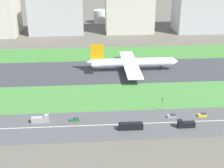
{
  "coord_description": "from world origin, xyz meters",
  "views": [
    {
      "loc": [
        -0.93,
        -206.05,
        78.71
      ],
      "look_at": [
        11.65,
        -36.5,
        6.0
      ],
      "focal_mm": 50.5,
      "sensor_mm": 36.0,
      "label": 1
    }
  ],
  "objects_px": {
    "truck_2": "(186,124)",
    "office_tower": "(129,8)",
    "car_4": "(172,116)",
    "traffic_light": "(162,103)",
    "bus_1": "(131,126)",
    "hangar_building": "(56,15)",
    "airliner": "(131,63)",
    "fuel_tank_west": "(101,17)",
    "cargo_warehouse": "(202,7)",
    "car_3": "(203,115)",
    "truck_0": "(41,119)",
    "car_2": "(75,119)"
  },
  "relations": [
    {
      "from": "car_4",
      "to": "fuel_tank_west",
      "type": "height_order",
      "value": "fuel_tank_west"
    },
    {
      "from": "car_4",
      "to": "bus_1",
      "type": "relative_size",
      "value": 0.38
    },
    {
      "from": "traffic_light",
      "to": "bus_1",
      "type": "bearing_deg",
      "value": -136.56
    },
    {
      "from": "bus_1",
      "to": "cargo_warehouse",
      "type": "distance_m",
      "value": 216.65
    },
    {
      "from": "traffic_light",
      "to": "office_tower",
      "type": "xyz_separation_m",
      "value": [
        3.96,
        174.01,
        20.08
      ]
    },
    {
      "from": "car_3",
      "to": "hangar_building",
      "type": "xyz_separation_m",
      "value": [
        -89.14,
        182.0,
        17.12
      ]
    },
    {
      "from": "car_4",
      "to": "hangar_building",
      "type": "xyz_separation_m",
      "value": [
        -73.2,
        182.0,
        17.12
      ]
    },
    {
      "from": "airliner",
      "to": "hangar_building",
      "type": "relative_size",
      "value": 1.22
    },
    {
      "from": "hangar_building",
      "to": "fuel_tank_west",
      "type": "xyz_separation_m",
      "value": [
        46.44,
        45.0,
        -10.57
      ]
    },
    {
      "from": "airliner",
      "to": "traffic_light",
      "type": "distance_m",
      "value": 60.71
    },
    {
      "from": "traffic_light",
      "to": "hangar_building",
      "type": "relative_size",
      "value": 0.13
    },
    {
      "from": "car_4",
      "to": "truck_0",
      "type": "distance_m",
      "value": 66.02
    },
    {
      "from": "traffic_light",
      "to": "hangar_building",
      "type": "distance_m",
      "value": 187.96
    },
    {
      "from": "truck_0",
      "to": "office_tower",
      "type": "xyz_separation_m",
      "value": [
        66.5,
        182.0,
        22.7
      ]
    },
    {
      "from": "bus_1",
      "to": "truck_2",
      "type": "bearing_deg",
      "value": 180.0
    },
    {
      "from": "truck_0",
      "to": "traffic_light",
      "type": "xyz_separation_m",
      "value": [
        62.54,
        7.99,
        2.62
      ]
    },
    {
      "from": "airliner",
      "to": "bus_1",
      "type": "distance_m",
      "value": 78.76
    },
    {
      "from": "car_4",
      "to": "cargo_warehouse",
      "type": "distance_m",
      "value": 198.37
    },
    {
      "from": "car_4",
      "to": "fuel_tank_west",
      "type": "distance_m",
      "value": 228.67
    },
    {
      "from": "bus_1",
      "to": "hangar_building",
      "type": "distance_m",
      "value": 199.25
    },
    {
      "from": "car_4",
      "to": "traffic_light",
      "type": "height_order",
      "value": "traffic_light"
    },
    {
      "from": "truck_2",
      "to": "fuel_tank_west",
      "type": "xyz_separation_m",
      "value": [
        -30.82,
        237.0,
        5.79
      ]
    },
    {
      "from": "truck_2",
      "to": "office_tower",
      "type": "height_order",
      "value": "office_tower"
    },
    {
      "from": "car_2",
      "to": "cargo_warehouse",
      "type": "xyz_separation_m",
      "value": [
        124.32,
        182.0,
        23.82
      ]
    },
    {
      "from": "truck_0",
      "to": "airliner",
      "type": "bearing_deg",
      "value": 51.81
    },
    {
      "from": "bus_1",
      "to": "car_3",
      "type": "bearing_deg",
      "value": -165.41
    },
    {
      "from": "truck_2",
      "to": "traffic_light",
      "type": "xyz_separation_m",
      "value": [
        -7.52,
        17.99,
        2.62
      ]
    },
    {
      "from": "truck_0",
      "to": "bus_1",
      "type": "bearing_deg",
      "value": -12.94
    },
    {
      "from": "bus_1",
      "to": "car_3",
      "type": "xyz_separation_m",
      "value": [
        38.41,
        10.0,
        -0.9
      ]
    },
    {
      "from": "car_4",
      "to": "cargo_warehouse",
      "type": "height_order",
      "value": "cargo_warehouse"
    },
    {
      "from": "car_2",
      "to": "office_tower",
      "type": "xyz_separation_m",
      "value": [
        49.57,
        182.0,
        23.45
      ]
    },
    {
      "from": "hangar_building",
      "to": "car_4",
      "type": "bearing_deg",
      "value": -68.09
    },
    {
      "from": "fuel_tank_west",
      "to": "car_4",
      "type": "bearing_deg",
      "value": -83.28
    },
    {
      "from": "traffic_light",
      "to": "car_3",
      "type": "bearing_deg",
      "value": -22.39
    },
    {
      "from": "car_4",
      "to": "traffic_light",
      "type": "distance_m",
      "value": 9.34
    },
    {
      "from": "car_4",
      "to": "traffic_light",
      "type": "relative_size",
      "value": 0.61
    },
    {
      "from": "bus_1",
      "to": "truck_0",
      "type": "height_order",
      "value": "truck_0"
    },
    {
      "from": "car_3",
      "to": "cargo_warehouse",
      "type": "xyz_separation_m",
      "value": [
        59.3,
        182.0,
        23.82
      ]
    },
    {
      "from": "office_tower",
      "to": "bus_1",
      "type": "bearing_deg",
      "value": -96.82
    },
    {
      "from": "airliner",
      "to": "fuel_tank_west",
      "type": "bearing_deg",
      "value": 95.12
    },
    {
      "from": "car_4",
      "to": "truck_2",
      "type": "distance_m",
      "value": 10.82
    },
    {
      "from": "hangar_building",
      "to": "fuel_tank_west",
      "type": "height_order",
      "value": "hangar_building"
    },
    {
      "from": "bus_1",
      "to": "traffic_light",
      "type": "height_order",
      "value": "traffic_light"
    },
    {
      "from": "car_3",
      "to": "hangar_building",
      "type": "height_order",
      "value": "hangar_building"
    },
    {
      "from": "airliner",
      "to": "traffic_light",
      "type": "xyz_separation_m",
      "value": [
        9.04,
        -60.01,
        -1.94
      ]
    },
    {
      "from": "truck_0",
      "to": "cargo_warehouse",
      "type": "distance_m",
      "value": 231.53
    },
    {
      "from": "car_4",
      "to": "car_3",
      "type": "height_order",
      "value": "same"
    },
    {
      "from": "airliner",
      "to": "cargo_warehouse",
      "type": "xyz_separation_m",
      "value": [
        87.75,
        114.0,
        18.51
      ]
    },
    {
      "from": "car_2",
      "to": "office_tower",
      "type": "relative_size",
      "value": 0.09
    },
    {
      "from": "bus_1",
      "to": "truck_2",
      "type": "height_order",
      "value": "truck_2"
    }
  ]
}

